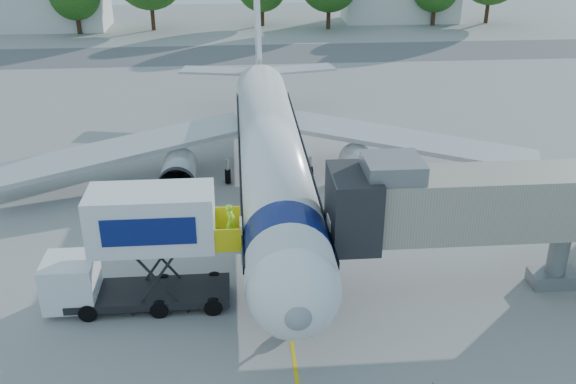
{
  "coord_description": "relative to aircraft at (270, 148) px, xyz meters",
  "views": [
    {
      "loc": [
        -1.9,
        -31.21,
        16.51
      ],
      "look_at": [
        0.49,
        -2.6,
        3.2
      ],
      "focal_mm": 40.0,
      "sensor_mm": 36.0,
      "label": 1
    }
  ],
  "objects": [
    {
      "name": "aircraft",
      "position": [
        0.0,
        0.0,
        0.0
      ],
      "size": [
        34.17,
        37.73,
        11.35
      ],
      "color": "white",
      "rests_on": "ground"
    },
    {
      "name": "catering_hiloader",
      "position": [
        -6.27,
        -11.12,
        -0.19
      ],
      "size": [
        8.5,
        2.44,
        5.5
      ],
      "color": "black",
      "rests_on": "ground"
    },
    {
      "name": "taxiway_strip",
      "position": [
        0.0,
        37.88,
        -2.94
      ],
      "size": [
        120.0,
        10.0,
        0.01
      ],
      "primitive_type": "cube",
      "color": "#59595B",
      "rests_on": "ground"
    },
    {
      "name": "guidance_line",
      "position": [
        0.0,
        -4.12,
        -2.94
      ],
      "size": [
        0.15,
        70.0,
        0.01
      ],
      "primitive_type": "cube",
      "color": "yellow",
      "rests_on": "ground"
    },
    {
      "name": "ground",
      "position": [
        0.0,
        -4.12,
        -2.95
      ],
      "size": [
        160.0,
        160.0,
        0.0
      ],
      "primitive_type": "plane",
      "color": "gray",
      "rests_on": "ground"
    },
    {
      "name": "outbuilding_right",
      "position": [
        22.0,
        57.88,
        -0.29
      ],
      "size": [
        16.4,
        7.4,
        5.3
      ],
      "color": "silver",
      "rests_on": "ground"
    },
    {
      "name": "outbuilding_left",
      "position": [
        -28.0,
        55.88,
        -0.29
      ],
      "size": [
        18.4,
        8.4,
        5.3
      ],
      "color": "silver",
      "rests_on": "ground"
    },
    {
      "name": "jet_bridge",
      "position": [
        7.99,
        -11.12,
        1.39
      ],
      "size": [
        13.9,
        3.2,
        6.6
      ],
      "color": "#A59E8D",
      "rests_on": "ground"
    }
  ]
}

